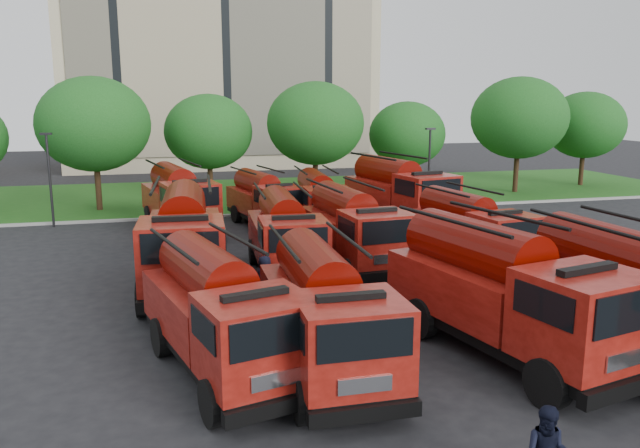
# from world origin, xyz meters

# --- Properties ---
(ground) EXTENTS (140.00, 140.00, 0.00)m
(ground) POSITION_xyz_m (0.00, 0.00, 0.00)
(ground) COLOR black
(ground) RESTS_ON ground
(lawn) EXTENTS (70.00, 16.00, 0.12)m
(lawn) POSITION_xyz_m (0.00, 26.00, 0.06)
(lawn) COLOR #174E14
(lawn) RESTS_ON ground
(curb) EXTENTS (70.00, 0.30, 0.14)m
(curb) POSITION_xyz_m (0.00, 17.90, 0.07)
(curb) COLOR gray
(curb) RESTS_ON ground
(apartment_building) EXTENTS (30.00, 14.18, 25.00)m
(apartment_building) POSITION_xyz_m (2.00, 47.94, 12.50)
(apartment_building) COLOR beige
(apartment_building) RESTS_ON ground
(tree_2) EXTENTS (6.72, 6.72, 8.22)m
(tree_2) POSITION_xyz_m (-8.00, 21.50, 5.35)
(tree_2) COLOR #382314
(tree_2) RESTS_ON ground
(tree_3) EXTENTS (5.88, 5.88, 7.19)m
(tree_3) POSITION_xyz_m (-1.00, 24.00, 4.68)
(tree_3) COLOR #382314
(tree_3) RESTS_ON ground
(tree_4) EXTENTS (6.55, 6.55, 8.01)m
(tree_4) POSITION_xyz_m (6.00, 22.50, 5.22)
(tree_4) COLOR #382314
(tree_4) RESTS_ON ground
(tree_5) EXTENTS (5.46, 5.46, 6.68)m
(tree_5) POSITION_xyz_m (13.00, 23.50, 4.35)
(tree_5) COLOR #382314
(tree_5) RESTS_ON ground
(tree_6) EXTENTS (6.89, 6.89, 8.42)m
(tree_6) POSITION_xyz_m (21.00, 22.00, 5.49)
(tree_6) COLOR #382314
(tree_6) RESTS_ON ground
(tree_7) EXTENTS (6.05, 6.05, 7.39)m
(tree_7) POSITION_xyz_m (28.00, 24.00, 4.82)
(tree_7) COLOR #382314
(tree_7) RESTS_ON ground
(lamp_post_0) EXTENTS (0.60, 0.25, 5.11)m
(lamp_post_0) POSITION_xyz_m (-10.00, 17.20, 2.90)
(lamp_post_0) COLOR black
(lamp_post_0) RESTS_ON ground
(lamp_post_1) EXTENTS (0.60, 0.25, 5.11)m
(lamp_post_1) POSITION_xyz_m (12.00, 17.20, 2.90)
(lamp_post_1) COLOR black
(lamp_post_1) RESTS_ON ground
(fire_truck_0) EXTENTS (4.06, 7.32, 3.16)m
(fire_truck_0) POSITION_xyz_m (-2.73, -3.45, 1.59)
(fire_truck_0) COLOR black
(fire_truck_0) RESTS_ON ground
(fire_truck_1) EXTENTS (2.60, 6.96, 3.16)m
(fire_truck_1) POSITION_xyz_m (-0.13, -4.02, 1.59)
(fire_truck_1) COLOR black
(fire_truck_1) RESTS_ON ground
(fire_truck_2) EXTENTS (4.36, 8.19, 3.55)m
(fire_truck_2) POSITION_xyz_m (4.85, -4.17, 1.79)
(fire_truck_2) COLOR black
(fire_truck_2) RESTS_ON ground
(fire_truck_3) EXTENTS (3.18, 7.71, 3.44)m
(fire_truck_3) POSITION_xyz_m (8.30, -5.12, 1.73)
(fire_truck_3) COLOR black
(fire_truck_3) RESTS_ON ground
(fire_truck_4) EXTENTS (3.27, 8.12, 3.63)m
(fire_truck_4) POSITION_xyz_m (-3.39, 4.09, 1.83)
(fire_truck_4) COLOR black
(fire_truck_4) RESTS_ON ground
(fire_truck_5) EXTENTS (2.84, 7.08, 3.17)m
(fire_truck_5) POSITION_xyz_m (0.57, 5.11, 1.60)
(fire_truck_5) COLOR black
(fire_truck_5) RESTS_ON ground
(fire_truck_6) EXTENTS (3.13, 7.33, 3.25)m
(fire_truck_6) POSITION_xyz_m (3.47, 5.43, 1.63)
(fire_truck_6) COLOR black
(fire_truck_6) RESTS_ON ground
(fire_truck_7) EXTENTS (3.21, 6.87, 3.01)m
(fire_truck_7) POSITION_xyz_m (8.39, 4.66, 1.51)
(fire_truck_7) COLOR black
(fire_truck_7) RESTS_ON ground
(fire_truck_8) EXTENTS (4.06, 7.84, 3.40)m
(fire_truck_8) POSITION_xyz_m (-3.32, 14.52, 1.71)
(fire_truck_8) COLOR black
(fire_truck_8) RESTS_ON ground
(fire_truck_9) EXTENTS (3.62, 6.78, 2.93)m
(fire_truck_9) POSITION_xyz_m (1.21, 14.67, 1.48)
(fire_truck_9) COLOR black
(fire_truck_9) RESTS_ON ground
(fire_truck_10) EXTENTS (2.68, 6.70, 3.00)m
(fire_truck_10) POSITION_xyz_m (3.97, 13.27, 1.51)
(fire_truck_10) COLOR black
(fire_truck_10) RESTS_ON ground
(fire_truck_11) EXTENTS (4.31, 8.33, 3.62)m
(fire_truck_11) POSITION_xyz_m (8.59, 13.55, 1.82)
(fire_truck_11) COLOR black
(fire_truck_11) RESTS_ON ground
(firefighter_3) EXTENTS (1.25, 0.82, 1.78)m
(firefighter_3) POSITION_xyz_m (7.00, -4.55, 0.00)
(firefighter_3) COLOR black
(firefighter_3) RESTS_ON ground
(firefighter_4) EXTENTS (0.96, 0.96, 1.68)m
(firefighter_4) POSITION_xyz_m (-0.80, 1.65, 0.00)
(firefighter_4) COLOR black
(firefighter_4) RESTS_ON ground
(firefighter_5) EXTENTS (1.60, 0.83, 1.65)m
(firefighter_5) POSITION_xyz_m (10.09, 2.26, 0.00)
(firefighter_5) COLOR #99210B
(firefighter_5) RESTS_ON ground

